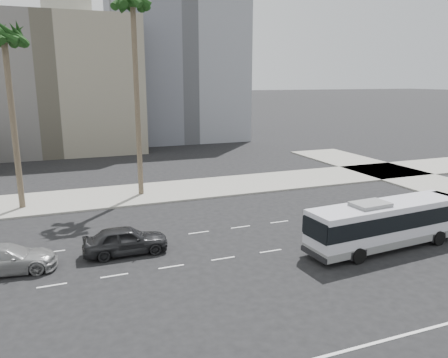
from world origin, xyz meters
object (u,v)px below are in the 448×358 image
palm_mid (4,39)px  city_bus (386,223)px  palm_near (133,5)px  car_a (126,240)px  car_b (5,259)px

palm_mid → city_bus: bearing=-38.3°
city_bus → palm_near: (-11.45, 17.11, 14.01)m
city_bus → car_a: size_ratio=2.19×
car_a → palm_near: (3.16, 12.45, 14.76)m
car_b → palm_mid: palm_mid is taller
palm_near → car_a: bearing=-104.3°
city_bus → car_b: size_ratio=2.06×
city_bus → car_b: city_bus is taller
palm_mid → car_a: bearing=-62.1°
car_b → palm_near: size_ratio=0.30×
city_bus → car_b: bearing=163.8°
city_bus → palm_near: 24.91m
city_bus → palm_mid: bearing=137.5°
car_b → city_bus: bearing=-96.8°
car_b → palm_mid: size_ratio=0.36×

